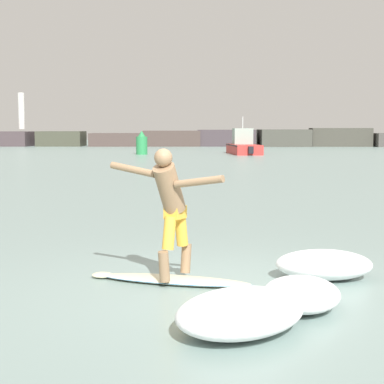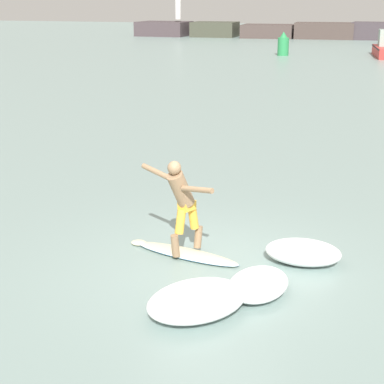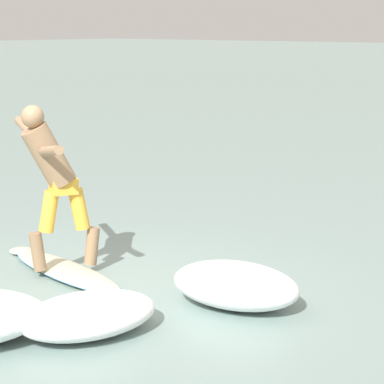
# 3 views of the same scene
# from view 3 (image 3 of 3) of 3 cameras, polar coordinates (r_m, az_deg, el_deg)

# --- Properties ---
(ground_plane) EXTENTS (200.00, 200.00, 0.00)m
(ground_plane) POSITION_cam_3_polar(r_m,az_deg,el_deg) (8.91, -7.03, -5.99)
(ground_plane) COLOR gray
(surfboard) EXTENTS (2.20, 0.94, 0.21)m
(surfboard) POSITION_cam_3_polar(r_m,az_deg,el_deg) (9.41, -8.04, -4.88)
(surfboard) COLOR beige
(surfboard) RESTS_ON ground
(surfer) EXTENTS (1.49, 0.99, 1.67)m
(surfer) POSITION_cam_3_polar(r_m,az_deg,el_deg) (9.13, -8.81, 1.21)
(surfer) COLOR #8C6C4D
(surfer) RESTS_ON surfboard
(wave_foam_at_nose) EXTENTS (1.00, 1.35, 0.32)m
(wave_foam_at_nose) POSITION_cam_3_polar(r_m,az_deg,el_deg) (7.60, -6.54, -7.67)
(wave_foam_at_nose) COLOR white
(wave_foam_at_nose) RESTS_ON ground
(wave_foam_beside) EXTENTS (1.28, 0.88, 0.38)m
(wave_foam_beside) POSITION_cam_3_polar(r_m,az_deg,el_deg) (8.27, 2.75, -5.85)
(wave_foam_beside) COLOR white
(wave_foam_beside) RESTS_ON ground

